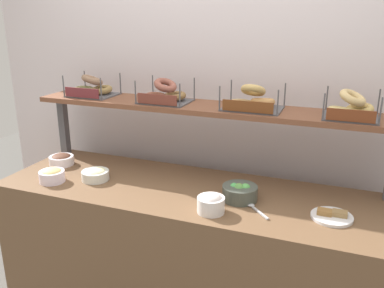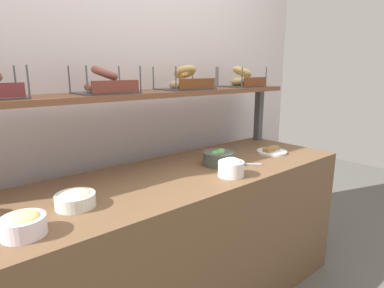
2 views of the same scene
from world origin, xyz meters
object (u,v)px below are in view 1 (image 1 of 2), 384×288
Objects in this scene: bagel_basket_poppy at (92,89)px; bagel_basket_cinnamon_raisin at (165,95)px; bowl_egg_salad at (52,175)px; bagel_basket_plain at (351,108)px; bowl_potato_salad at (95,174)px; bowl_cream_cheese at (211,203)px; bagel_basket_sesame at (252,101)px; bowl_chocolate_spread at (61,159)px; serving_spoon_near_plate at (255,208)px; bowl_veggie_mix at (240,192)px; serving_plate_white at (332,216)px.

bagel_basket_cinnamon_raisin is (0.53, -0.01, -0.00)m from bagel_basket_poppy.
bowl_egg_salad is at bearing -140.38° from bagel_basket_cinnamon_raisin.
bagel_basket_plain is at bearing 15.29° from bowl_egg_salad.
bowl_cream_cheese reaches higher than bowl_potato_salad.
bowl_chocolate_spread is at bearing -170.81° from bagel_basket_sesame.
bagel_basket_sesame is (1.07, 0.45, 0.44)m from bowl_egg_salad.
bagel_basket_plain is (1.06, -0.01, 0.00)m from bagel_basket_cinnamon_raisin.
bowl_chocolate_spread is 1.07× the size of bowl_egg_salad.
serving_spoon_near_plate is 0.47× the size of bagel_basket_poppy.
bowl_cream_cheese is 0.23m from serving_spoon_near_plate.
bagel_basket_cinnamon_raisin is (0.54, 0.44, 0.44)m from bowl_egg_salad.
bowl_cream_cheese is at bearing -117.00° from bowl_veggie_mix.
bowl_potato_salad is 1.02m from bagel_basket_sesame.
bowl_cream_cheese reaches higher than bowl_chocolate_spread.
bowl_egg_salad is at bearing -176.38° from serving_spoon_near_plate.
serving_spoon_near_plate is at bearing -2.44° from bowl_potato_salad.
bagel_basket_cinnamon_raisin reaches higher than serving_spoon_near_plate.
serving_spoon_near_plate is at bearing 3.62° from bowl_egg_salad.
serving_plate_white is (1.56, 0.12, -0.03)m from bowl_egg_salad.
serving_spoon_near_plate is (0.20, 0.10, -0.04)m from bowl_cream_cheese.
bagel_basket_poppy is (0.14, 0.20, 0.44)m from bowl_chocolate_spread.
bowl_cream_cheese is at bearing -99.14° from bagel_basket_sesame.
bagel_basket_plain is (1.37, 0.32, 0.45)m from bowl_potato_salad.
serving_plate_white is at bearing 7.38° from serving_spoon_near_plate.
bagel_basket_cinnamon_raisin is 1.06m from bagel_basket_plain.
bowl_chocolate_spread reaches higher than bowl_potato_salad.
bowl_veggie_mix is at bearing -26.85° from bagel_basket_cinnamon_raisin.
bowl_chocolate_spread is at bearing 158.78° from bowl_potato_salad.
bagel_basket_poppy reaches higher than bowl_veggie_mix.
bowl_veggie_mix is at bearing -4.29° from bowl_chocolate_spread.
bowl_veggie_mix is at bearing 139.62° from serving_spoon_near_plate.
bowl_potato_salad is 0.49× the size of bagel_basket_sesame.
bagel_basket_poppy is (0.01, 0.46, 0.44)m from bowl_egg_salad.
bowl_potato_salad is at bearing -57.87° from bagel_basket_poppy.
bowl_chocolate_spread is at bearing -173.97° from bagel_basket_plain.
bagel_basket_sesame is 1.16× the size of bagel_basket_plain.
bowl_cream_cheese is 0.42× the size of bagel_basket_sesame.
bowl_veggie_mix is at bearing -85.90° from bagel_basket_sesame.
bowl_chocolate_spread is 0.53× the size of bagel_basket_poppy.
bowl_cream_cheese is at bearing -1.68° from bowl_egg_salad.
bowl_cream_cheese is (0.77, -0.15, 0.02)m from bowl_potato_salad.
bagel_basket_poppy is (-1.56, 0.33, 0.47)m from serving_plate_white.
bowl_potato_salad is 0.87m from bowl_veggie_mix.
serving_spoon_near_plate is at bearing -71.88° from bagel_basket_sesame.
bowl_veggie_mix is 0.72m from bagel_basket_plain.
bagel_basket_plain reaches higher than bagel_basket_cinnamon_raisin.
bowl_potato_salad is 0.81× the size of serving_plate_white.
bowl_egg_salad is 1.07× the size of serving_spoon_near_plate.
serving_spoon_near_plate is 0.72m from bagel_basket_plain.
bagel_basket_sesame reaches higher than bowl_cream_cheese.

